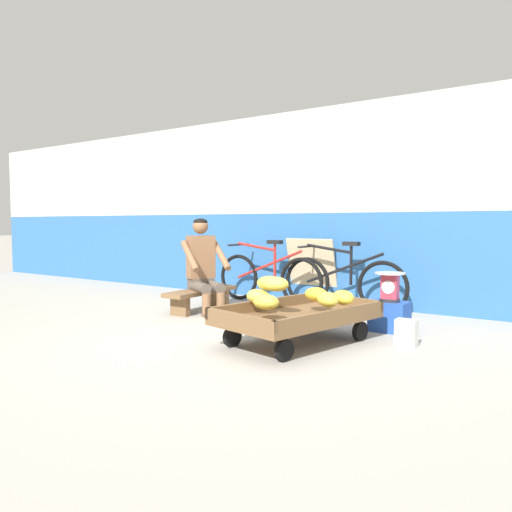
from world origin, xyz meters
The scene contains 12 objects.
ground_plane centered at (0.00, 0.00, 0.00)m, with size 80.00×80.00×0.00m, color #A39E93.
back_wall centered at (0.00, 2.73, 1.31)m, with size 16.00×0.30×2.62m.
banana_cart centered at (0.55, 0.41, 0.24)m, with size 1.13×1.59×0.36m.
banana_pile centered at (0.54, 0.35, 0.46)m, with size 0.95×0.86×0.25m.
low_bench centered at (-1.27, 1.19, 0.20)m, with size 0.33×1.11×0.27m.
vendor_seated centered at (-1.20, 1.15, 0.57)m, with size 0.74×0.64×1.14m.
plastic_crate centered at (1.04, 1.38, 0.15)m, with size 0.36×0.28×0.30m.
weighing_scale centered at (1.04, 1.38, 0.45)m, with size 0.30×0.30×0.29m.
bicycle_near_left centered at (-0.93, 2.19, 0.35)m, with size 1.66×0.48×0.86m.
bicycle_far_left centered at (0.13, 2.26, 0.35)m, with size 1.66×0.48×0.86m.
sign_board centered at (-0.45, 2.54, 0.44)m, with size 0.70×0.24×0.88m.
shopping_bag centered at (1.38, 0.87, 0.12)m, with size 0.18×0.12×0.24m, color silver.
Camera 1 is at (2.75, -3.44, 1.08)m, focal length 34.98 mm.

